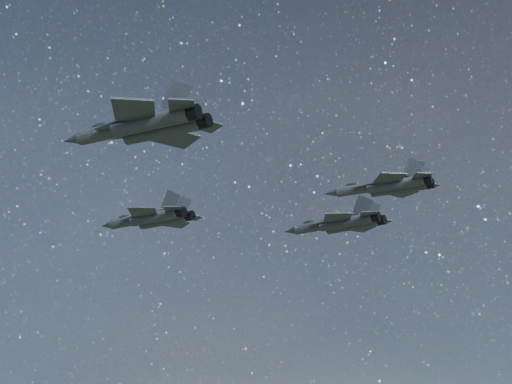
% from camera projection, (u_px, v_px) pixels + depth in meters
% --- Properties ---
extents(jet_lead, '(18.09, 12.73, 4.57)m').
position_uv_depth(jet_lead, '(152.00, 218.00, 90.31)').
color(jet_lead, '#2E333A').
extents(jet_left, '(19.14, 13.26, 4.81)m').
position_uv_depth(jet_left, '(341.00, 223.00, 97.39)').
color(jet_left, '#2E333A').
extents(jet_right, '(19.20, 13.69, 4.90)m').
position_uv_depth(jet_right, '(145.00, 126.00, 63.96)').
color(jet_right, '#2E333A').
extents(jet_slot, '(15.24, 10.89, 3.90)m').
position_uv_depth(jet_slot, '(388.00, 186.00, 78.60)').
color(jet_slot, '#2E333A').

